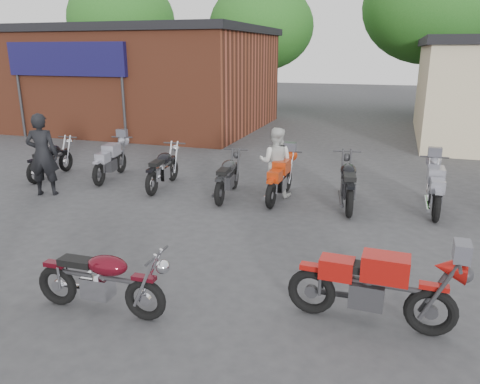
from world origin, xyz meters
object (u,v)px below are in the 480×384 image
(row_bike_1, at_px, (110,159))
(row_bike_5, at_px, (348,180))
(person_dark, at_px, (42,155))
(row_bike_0, at_px, (51,158))
(row_bike_4, at_px, (280,176))
(helmet, at_px, (106,267))
(sportbike, at_px, (374,283))
(row_bike_6, at_px, (435,186))
(row_bike_3, at_px, (228,174))
(vintage_motorcycle, at_px, (101,276))
(person_light, at_px, (276,162))
(row_bike_2, at_px, (163,166))

(row_bike_1, relative_size, row_bike_5, 0.94)
(person_dark, relative_size, row_bike_5, 0.96)
(row_bike_0, xyz_separation_m, row_bike_4, (6.34, -0.01, 0.01))
(helmet, xyz_separation_m, row_bike_4, (1.62, 4.57, 0.41))
(sportbike, distance_m, row_bike_6, 5.02)
(sportbike, bearing_deg, person_dark, 158.78)
(row_bike_5, bearing_deg, row_bike_3, 84.81)
(vintage_motorcycle, xyz_separation_m, person_dark, (-4.33, 4.11, 0.45))
(person_light, height_order, row_bike_1, person_light)
(person_light, distance_m, row_bike_2, 2.84)
(person_dark, xyz_separation_m, row_bike_2, (2.38, 1.41, -0.42))
(helmet, xyz_separation_m, person_light, (1.45, 4.80, 0.69))
(vintage_motorcycle, xyz_separation_m, row_bike_4, (1.04, 5.49, 0.02))
(row_bike_0, bearing_deg, row_bike_2, -93.32)
(row_bike_5, bearing_deg, person_dark, 92.33)
(row_bike_5, bearing_deg, person_light, 73.06)
(row_bike_0, height_order, row_bike_4, row_bike_4)
(vintage_motorcycle, distance_m, person_light, 5.80)
(row_bike_3, relative_size, row_bike_6, 0.97)
(row_bike_0, bearing_deg, row_bike_3, -95.82)
(row_bike_1, distance_m, row_bike_2, 1.75)
(vintage_motorcycle, relative_size, helmet, 6.52)
(vintage_motorcycle, height_order, person_light, person_light)
(row_bike_2, height_order, row_bike_4, row_bike_2)
(row_bike_0, relative_size, row_bike_3, 0.99)
(row_bike_2, height_order, row_bike_3, row_bike_2)
(person_dark, xyz_separation_m, row_bike_6, (8.69, 1.61, -0.41))
(helmet, distance_m, person_dark, 5.00)
(row_bike_1, height_order, row_bike_4, row_bike_1)
(row_bike_0, bearing_deg, helmet, -137.82)
(row_bike_0, distance_m, row_bike_5, 7.87)
(sportbike, bearing_deg, vintage_motorcycle, -164.38)
(vintage_motorcycle, xyz_separation_m, row_bike_6, (4.36, 5.72, 0.04))
(row_bike_2, relative_size, row_bike_4, 1.01)
(helmet, relative_size, person_light, 0.17)
(row_bike_0, xyz_separation_m, row_bike_1, (1.63, 0.34, 0.01))
(row_bike_3, bearing_deg, row_bike_0, 82.65)
(person_light, distance_m, row_bike_1, 4.55)
(row_bike_0, height_order, row_bike_6, row_bike_6)
(person_dark, relative_size, row_bike_2, 1.03)
(person_light, bearing_deg, person_dark, 14.43)
(helmet, bearing_deg, row_bike_5, 55.42)
(sportbike, xyz_separation_m, row_bike_1, (-7.02, 5.04, -0.03))
(row_bike_0, bearing_deg, row_bike_5, -93.76)
(helmet, relative_size, row_bike_1, 0.15)
(row_bike_4, bearing_deg, row_bike_1, 87.80)
(row_bike_0, distance_m, row_bike_6, 9.66)
(row_bike_0, bearing_deg, person_light, -91.58)
(person_dark, relative_size, row_bike_0, 1.05)
(row_bike_6, bearing_deg, vintage_motorcycle, 142.23)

